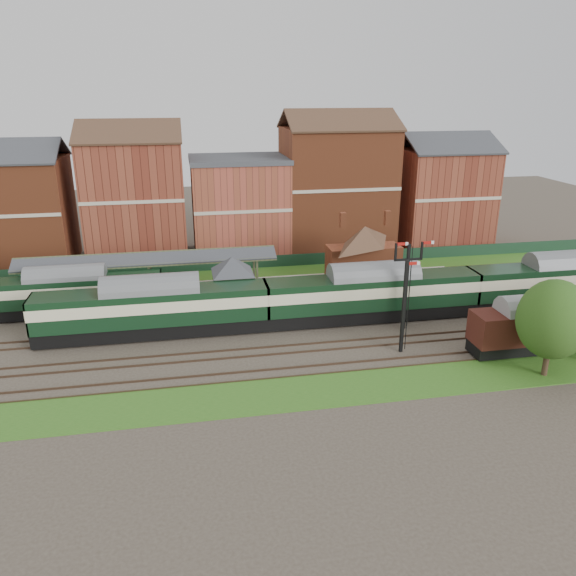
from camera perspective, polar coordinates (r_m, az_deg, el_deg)
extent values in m
plane|color=#473D33|center=(51.91, -1.86, -4.00)|extent=(160.00, 160.00, 0.00)
cube|color=#2D6619|center=(66.73, -3.98, 1.49)|extent=(90.00, 4.50, 0.06)
cube|color=#2D6619|center=(41.35, 0.75, -10.56)|extent=(90.00, 5.00, 0.06)
cube|color=#193823|center=(68.40, -4.19, 2.57)|extent=(90.00, 0.12, 1.50)
cube|color=#2D2D2D|center=(60.33, -7.99, -0.21)|extent=(55.00, 3.40, 1.00)
cube|color=#607453|center=(54.11, -5.54, -1.69)|extent=(3.40, 3.20, 2.40)
cube|color=#4C5736|center=(53.35, -5.62, 0.51)|extent=(3.60, 3.40, 2.00)
pyramid|color=#383A3F|center=(52.79, -5.68, 2.36)|extent=(5.40, 5.40, 1.60)
cube|color=maroon|center=(55.33, 2.73, -1.23)|extent=(3.00, 2.40, 2.20)
cube|color=#4C3323|center=(54.24, 2.92, -0.04)|extent=(3.20, 1.34, 0.79)
cube|color=#4C3323|center=(55.43, 2.60, 0.40)|extent=(3.20, 1.34, 0.79)
cube|color=#984726|center=(62.55, 7.65, 2.71)|extent=(8.00, 3.00, 3.50)
pyramid|color=#4C3323|center=(61.79, 7.77, 5.24)|extent=(8.10, 8.10, 2.20)
cube|color=#984726|center=(60.94, 5.55, 5.61)|extent=(0.60, 0.60, 1.60)
cube|color=#984726|center=(62.48, 9.98, 5.76)|extent=(0.60, 0.60, 1.60)
cube|color=#4C5736|center=(60.22, -24.38, 0.34)|extent=(0.22, 0.22, 3.40)
cube|color=#4C5736|center=(61.23, -3.48, 2.43)|extent=(0.22, 0.22, 3.40)
cube|color=#383A3F|center=(58.25, -14.04, 2.90)|extent=(26.00, 1.99, 0.90)
cube|color=#383A3F|center=(60.07, -13.95, 3.42)|extent=(26.00, 1.99, 0.90)
cube|color=#4C5736|center=(59.05, -14.03, 3.52)|extent=(26.00, 0.20, 0.20)
cube|color=black|center=(51.28, 11.91, 0.07)|extent=(0.25, 0.25, 8.00)
cube|color=black|center=(50.48, 12.11, 2.85)|extent=(2.60, 0.18, 0.18)
cube|color=#B2140F|center=(49.84, 11.54, 4.41)|extent=(1.10, 0.08, 0.25)
cube|color=#B2140F|center=(50.78, 14.06, 4.50)|extent=(1.10, 0.08, 0.25)
cube|color=black|center=(46.66, 11.68, -1.91)|extent=(0.25, 0.25, 8.00)
cube|color=#B2140F|center=(45.66, 12.64, 2.46)|extent=(1.10, 0.08, 0.25)
cube|color=#984726|center=(76.33, -26.49, 6.82)|extent=(14.00, 10.00, 13.00)
cube|color=maroon|center=(73.46, -15.21, 8.57)|extent=(12.00, 10.00, 15.00)
cube|color=#A64735|center=(73.85, -4.93, 8.05)|extent=(12.00, 10.00, 12.00)
cube|color=#984726|center=(75.84, 4.99, 9.90)|extent=(14.00, 10.00, 16.00)
cube|color=maroon|center=(81.37, 15.32, 8.88)|extent=(12.00, 10.00, 13.00)
cube|color=black|center=(51.22, -13.45, -3.96)|extent=(20.17, 2.82, 1.23)
cube|color=black|center=(50.44, -13.64, -1.80)|extent=(20.17, 3.14, 2.91)
cube|color=beige|center=(50.32, -13.67, -1.43)|extent=(20.19, 3.18, 1.01)
cube|color=slate|center=(49.88, -13.79, -0.06)|extent=(20.17, 3.14, 0.67)
cube|color=black|center=(53.83, 8.48, -2.43)|extent=(20.17, 2.82, 1.23)
cube|color=black|center=(53.09, 8.60, -0.35)|extent=(20.17, 3.14, 2.91)
cube|color=beige|center=(52.97, 8.61, 0.00)|extent=(20.19, 3.18, 1.01)
cube|color=slate|center=(52.56, 8.68, 1.31)|extent=(20.17, 3.14, 0.67)
cube|color=black|center=(63.12, 26.09, -0.93)|extent=(20.17, 2.82, 1.23)
cube|color=black|center=(62.49, 26.37, 0.85)|extent=(20.17, 3.14, 2.91)
cube|color=beige|center=(62.39, 26.42, 1.16)|extent=(20.19, 3.18, 1.01)
cube|color=slate|center=(62.04, 26.59, 2.27)|extent=(20.17, 3.14, 0.67)
cube|color=black|center=(58.31, -21.24, -1.92)|extent=(17.70, 2.48, 1.08)
cube|color=black|center=(57.70, -21.46, -0.24)|extent=(17.70, 2.75, 2.56)
cube|color=beige|center=(57.61, -21.50, 0.05)|extent=(17.72, 2.79, 0.89)
cube|color=slate|center=(57.26, -21.64, 1.10)|extent=(17.70, 2.75, 0.59)
cube|color=black|center=(50.15, 21.49, -5.54)|extent=(6.45, 2.38, 0.97)
cube|color=#3F1B12|center=(49.46, 21.75, -3.68)|extent=(6.45, 2.80, 2.58)
cube|color=gray|center=(48.95, 21.95, -2.15)|extent=(6.45, 2.80, 0.47)
cylinder|color=#382619|center=(47.13, 24.85, -6.12)|extent=(0.44, 0.44, 3.59)
ellipsoid|color=#244915|center=(46.04, 25.36, -2.89)|extent=(5.29, 5.29, 6.08)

